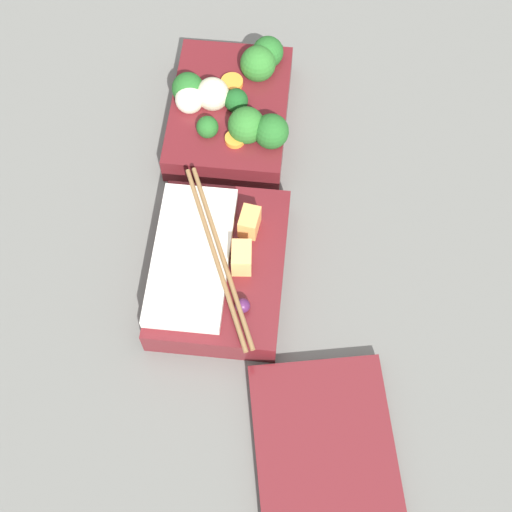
# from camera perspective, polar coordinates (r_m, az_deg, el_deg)

# --- Properties ---
(ground_plane) EXTENTS (3.00, 3.00, 0.00)m
(ground_plane) POSITION_cam_1_polar(r_m,az_deg,el_deg) (0.85, -2.83, 5.54)
(ground_plane) COLOR slate
(bento_tray_vegetable) EXTENTS (0.19, 0.14, 0.07)m
(bento_tray_vegetable) POSITION_cam_1_polar(r_m,az_deg,el_deg) (0.88, -1.76, 11.83)
(bento_tray_vegetable) COLOR maroon
(bento_tray_vegetable) RESTS_ON ground_plane
(bento_tray_rice) EXTENTS (0.21, 0.14, 0.07)m
(bento_tray_rice) POSITION_cam_1_polar(r_m,az_deg,el_deg) (0.77, -3.16, -0.81)
(bento_tray_rice) COLOR maroon
(bento_tray_rice) RESTS_ON ground_plane
(bento_lid) EXTENTS (0.21, 0.17, 0.01)m
(bento_lid) POSITION_cam_1_polar(r_m,az_deg,el_deg) (0.72, 5.55, -15.41)
(bento_lid) COLOR maroon
(bento_lid) RESTS_ON ground_plane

